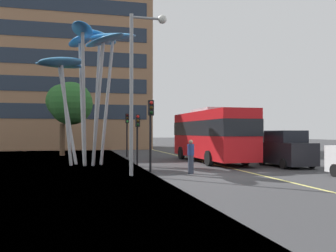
% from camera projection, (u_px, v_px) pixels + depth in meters
% --- Properties ---
extents(ground, '(120.00, 240.00, 0.10)m').
position_uv_depth(ground, '(213.00, 177.00, 17.62)').
color(ground, '#38383A').
extents(red_bus, '(2.85, 10.31, 3.74)m').
position_uv_depth(red_bus, '(211.00, 133.00, 25.99)').
color(red_bus, red).
rests_on(red_bus, ground).
extents(leaf_sculpture, '(7.01, 8.25, 8.96)m').
position_uv_depth(leaf_sculpture, '(86.00, 55.00, 24.15)').
color(leaf_sculpture, '#9EA0A5').
rests_on(leaf_sculpture, ground).
extents(traffic_light_kerb_near, '(0.28, 0.42, 3.78)m').
position_uv_depth(traffic_light_kerb_near, '(151.00, 120.00, 19.44)').
color(traffic_light_kerb_near, black).
rests_on(traffic_light_kerb_near, ground).
extents(traffic_light_kerb_far, '(0.28, 0.42, 3.23)m').
position_uv_depth(traffic_light_kerb_far, '(137.00, 128.00, 23.64)').
color(traffic_light_kerb_far, black).
rests_on(traffic_light_kerb_far, ground).
extents(traffic_light_island_mid, '(0.28, 0.42, 3.64)m').
position_uv_depth(traffic_light_island_mid, '(127.00, 126.00, 30.75)').
color(traffic_light_island_mid, black).
rests_on(traffic_light_island_mid, ground).
extents(car_parked_mid, '(2.00, 4.14, 2.20)m').
position_uv_depth(car_parked_mid, '(286.00, 150.00, 22.52)').
color(car_parked_mid, black).
rests_on(car_parked_mid, ground).
extents(car_parked_far, '(2.02, 4.01, 2.09)m').
position_uv_depth(car_parked_far, '(248.00, 147.00, 27.92)').
color(car_parked_far, gold).
rests_on(car_parked_far, ground).
extents(car_side_street, '(1.97, 4.45, 2.22)m').
position_uv_depth(car_side_street, '(218.00, 143.00, 34.78)').
color(car_side_street, navy).
rests_on(car_side_street, ground).
extents(car_far_side, '(2.06, 4.36, 2.25)m').
position_uv_depth(car_far_side, '(200.00, 142.00, 40.26)').
color(car_far_side, silver).
rests_on(car_far_side, ground).
extents(street_lamp, '(1.85, 0.44, 7.93)m').
position_uv_depth(street_lamp, '(140.00, 72.00, 18.09)').
color(street_lamp, gray).
rests_on(street_lamp, ground).
extents(tree_pavement_near, '(4.08, 4.26, 6.52)m').
position_uv_depth(tree_pavement_near, '(70.00, 103.00, 32.86)').
color(tree_pavement_near, brown).
rests_on(tree_pavement_near, ground).
extents(pedestrian, '(0.34, 0.34, 1.72)m').
position_uv_depth(pedestrian, '(191.00, 157.00, 18.74)').
color(pedestrian, '#2D3342').
rests_on(pedestrian, ground).
extents(backdrop_building, '(25.64, 12.02, 21.57)m').
position_uv_depth(backdrop_building, '(46.00, 64.00, 47.66)').
color(backdrop_building, '#936B4C').
rests_on(backdrop_building, ground).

